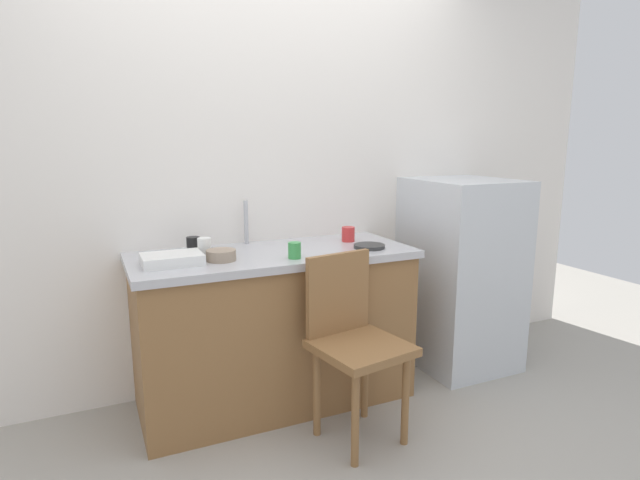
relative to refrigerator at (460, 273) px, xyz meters
The scene contains 14 objects.
ground_plane 1.46m from the refrigerator, 151.69° to the right, with size 8.00×8.00×0.00m, color #9E998E.
back_wall 1.44m from the refrigerator, 162.56° to the left, with size 4.80×0.10×2.69m, color white.
cabinet_base 1.26m from the refrigerator, behind, with size 1.44×0.60×0.81m, color olive.
countertop 1.27m from the refrigerator, behind, with size 1.48×0.64×0.04m, color #B7B7BC.
faucet 1.39m from the refrigerator, 168.46° to the left, with size 0.02×0.02×0.25m, color #B7B7BC.
refrigerator is the anchor object (origin of this frame).
chair 1.12m from the refrigerator, 155.37° to the right, with size 0.46×0.46×0.89m.
dish_tray 1.80m from the refrigerator, behind, with size 0.28×0.20×0.05m, color white.
terracotta_bowl 1.57m from the refrigerator, behind, with size 0.15×0.15×0.05m, color gray.
hotplate 0.79m from the refrigerator, behind, with size 0.17×0.17×0.02m, color #2D2D2D.
cup_white 1.63m from the refrigerator, behind, with size 0.07×0.07×0.10m, color white.
cup_green 1.25m from the refrigerator, behind, with size 0.06×0.06×0.08m, color green.
cup_black 1.67m from the refrigerator, behind, with size 0.07×0.07×0.08m, color black.
cup_red 0.82m from the refrigerator, behind, with size 0.08×0.08×0.08m, color red.
Camera 1 is at (-0.96, -1.88, 1.44)m, focal length 29.01 mm.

